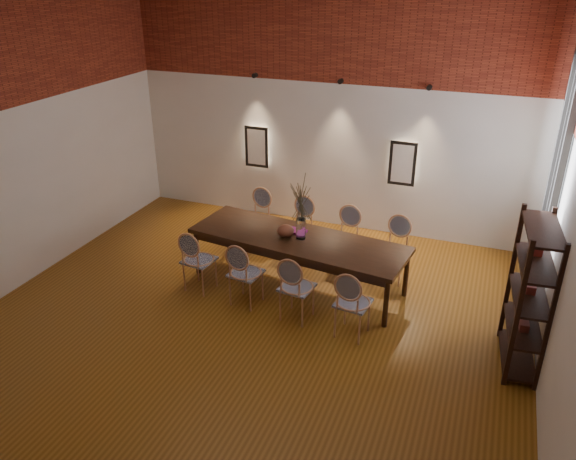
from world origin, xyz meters
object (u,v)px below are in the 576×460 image
(chair_near_c, at_px, (297,287))
(bowl, at_px, (286,231))
(chair_far_d, at_px, (394,251))
(vase, at_px, (301,229))
(chair_far_a, at_px, (256,220))
(dining_table, at_px, (298,261))
(book, at_px, (297,231))
(shelving_rack, at_px, (529,296))
(chair_far_c, at_px, (344,240))
(chair_near_a, at_px, (199,260))
(chair_near_d, at_px, (353,302))
(chair_far_b, at_px, (299,229))
(chair_near_b, at_px, (246,273))

(chair_near_c, distance_m, bowl, 0.99)
(chair_far_d, bearing_deg, vase, 34.72)
(chair_far_d, xyz_separation_m, bowl, (-1.44, -0.65, 0.37))
(chair_near_c, relative_size, chair_far_a, 1.00)
(dining_table, distance_m, book, 0.43)
(shelving_rack, bearing_deg, vase, 161.20)
(vase, distance_m, shelving_rack, 3.06)
(chair_far_c, bearing_deg, chair_near_a, 45.06)
(chair_near_d, relative_size, chair_far_c, 1.00)
(chair_far_b, bearing_deg, vase, 118.92)
(chair_near_d, xyz_separation_m, chair_far_c, (-0.57, 1.65, 0.00))
(dining_table, height_order, chair_far_b, chair_far_b)
(chair_near_b, bearing_deg, chair_far_a, 116.52)
(chair_near_b, xyz_separation_m, shelving_rack, (3.50, -0.02, 0.43))
(chair_near_c, relative_size, book, 3.62)
(chair_near_b, height_order, chair_far_a, same)
(chair_near_a, height_order, bowl, chair_near_a)
(chair_near_a, bearing_deg, dining_table, 33.75)
(chair_far_c, xyz_separation_m, book, (-0.57, -0.55, 0.30))
(chair_near_b, bearing_deg, dining_table, 63.48)
(dining_table, distance_m, chair_far_c, 0.88)
(chair_far_d, bearing_deg, chair_near_c, 63.48)
(chair_near_a, height_order, shelving_rack, shelving_rack)
(chair_near_a, height_order, vase, vase)
(chair_near_a, xyz_separation_m, vase, (1.30, 0.62, 0.43))
(vase, bearing_deg, chair_near_b, -126.28)
(chair_far_a, distance_m, vase, 1.50)
(chair_far_b, height_order, chair_far_d, same)
(chair_far_a, bearing_deg, chair_near_b, 116.52)
(chair_near_a, distance_m, shelving_rack, 4.30)
(chair_near_a, xyz_separation_m, shelving_rack, (4.27, -0.12, 0.43))
(vase, bearing_deg, shelving_rack, -13.98)
(bowl, bearing_deg, dining_table, 8.88)
(chair_near_a, bearing_deg, chair_far_b, 63.48)
(chair_near_a, relative_size, shelving_rack, 0.52)
(chair_near_d, height_order, chair_far_b, same)
(dining_table, bearing_deg, chair_near_a, -146.25)
(chair_near_c, distance_m, vase, 0.96)
(dining_table, height_order, chair_near_b, chair_near_b)
(dining_table, relative_size, chair_far_a, 3.32)
(shelving_rack, bearing_deg, chair_near_d, -179.60)
(shelving_rack, bearing_deg, dining_table, 161.29)
(chair_near_d, height_order, chair_far_c, same)
(chair_near_b, relative_size, vase, 3.13)
(chair_far_c, height_order, bowl, chair_far_c)
(chair_far_a, distance_m, chair_far_b, 0.78)
(chair_far_d, xyz_separation_m, book, (-1.34, -0.45, 0.30))
(chair_far_c, height_order, vase, vase)
(chair_far_b, height_order, vase, vase)
(chair_far_a, bearing_deg, book, 149.78)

